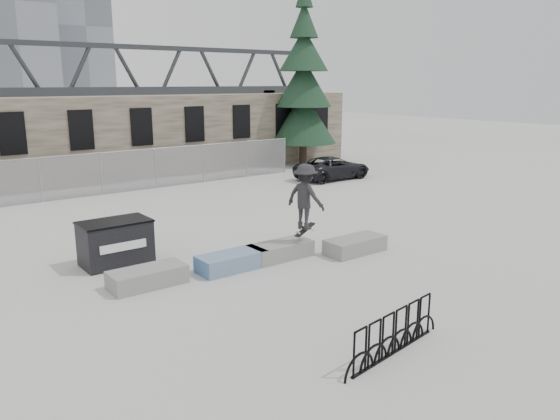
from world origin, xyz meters
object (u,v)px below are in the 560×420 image
object	(u,v)px
planter_center_left	(232,261)
skateboarder	(305,197)
bike_rack	(394,333)
suv	(333,168)
planter_offset	(355,245)
planter_center_right	(280,250)
dumpster	(116,242)
planter_far_left	(148,276)
spruce_tree	(303,88)

from	to	relation	value
planter_center_left	skateboarder	size ratio (longest dim) A/B	0.91
bike_rack	suv	bearing A→B (deg)	50.67
planter_offset	skateboarder	distance (m)	2.29
planter_center_right	planter_offset	xyz separation A→B (m)	(2.21, -1.00, 0.00)
dumpster	suv	xyz separation A→B (m)	(14.96, 6.79, -0.04)
planter_far_left	planter_center_left	size ratio (longest dim) A/B	1.00
planter_far_left	planter_offset	world-z (taller)	same
planter_offset	spruce_tree	bearing A→B (deg)	55.23
spruce_tree	bike_rack	bearing A→B (deg)	-125.71
dumpster	planter_center_left	bearing A→B (deg)	-45.75
planter_center_left	bike_rack	xyz separation A→B (m)	(-0.14, -6.16, 0.17)
dumpster	suv	distance (m)	16.43
dumpster	spruce_tree	size ratio (longest dim) A/B	0.17
bike_rack	suv	xyz separation A→B (m)	(12.65, 15.44, 0.18)
planter_center_right	dumpster	xyz separation A→B (m)	(-4.18, 2.51, 0.40)
dumpster	skateboarder	world-z (taller)	skateboarder
planter_offset	suv	distance (m)	13.40
planter_offset	dumpster	bearing A→B (deg)	151.23
planter_center_right	skateboarder	distance (m)	1.79
planter_far_left	suv	size ratio (longest dim) A/B	0.45
planter_far_left	suv	world-z (taller)	suv
bike_rack	spruce_tree	world-z (taller)	spruce_tree
planter_center_right	spruce_tree	size ratio (longest dim) A/B	0.17
bike_rack	skateboarder	bearing A→B (deg)	65.98
planter_center_right	suv	world-z (taller)	suv
bike_rack	suv	size ratio (longest dim) A/B	0.70
planter_center_right	spruce_tree	bearing A→B (deg)	48.23
planter_far_left	skateboarder	size ratio (longest dim) A/B	0.91
planter_far_left	planter_center_right	size ratio (longest dim) A/B	1.00
planter_center_left	suv	xyz separation A→B (m)	(12.52, 9.28, 0.36)
planter_center_left	planter_center_right	world-z (taller)	same
planter_offset	bike_rack	bearing A→B (deg)	-128.41
bike_rack	spruce_tree	xyz separation A→B (m)	(14.89, 20.71, 4.45)
dumpster	suv	size ratio (longest dim) A/B	0.45
bike_rack	planter_far_left	bearing A→B (deg)	109.85
planter_center_left	dumpster	world-z (taller)	dumpster
bike_rack	skateboarder	xyz separation A→B (m)	(2.61, 5.86, 1.43)
bike_rack	dumpster	bearing A→B (deg)	104.89
planter_far_left	bike_rack	size ratio (longest dim) A/B	0.64
suv	planter_far_left	bearing A→B (deg)	121.82
planter_offset	suv	size ratio (longest dim) A/B	0.45
suv	skateboarder	size ratio (longest dim) A/B	2.04
planter_offset	dumpster	distance (m)	7.29
planter_far_left	suv	distance (m)	17.48
planter_far_left	spruce_tree	size ratio (longest dim) A/B	0.17
spruce_tree	planter_center_right	bearing A→B (deg)	-131.77
planter_center_right	dumpster	world-z (taller)	dumpster
suv	skateboarder	distance (m)	13.94
planter_far_left	bike_rack	xyz separation A→B (m)	(2.32, -6.42, 0.17)
planter_far_left	skateboarder	bearing A→B (deg)	-6.53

